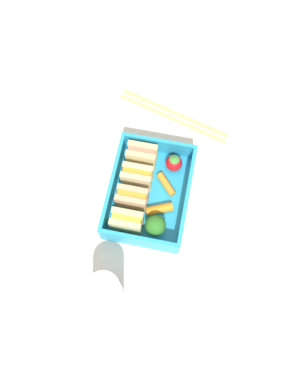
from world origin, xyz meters
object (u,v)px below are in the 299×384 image
carrot_stick_left (166,184)px  broccoli_floret (155,225)px  folded_napkin (229,217)px  sandwich_center (137,177)px  strawberry_far_left (174,163)px  drinking_glass (105,291)px  sandwich_center_left (132,199)px  carrot_stick_far_left (159,209)px  sandwich_left (127,222)px  chopstick_pair (173,115)px  sandwich_center_right (142,156)px

carrot_stick_left → broccoli_floret: bearing=177.3°
folded_napkin → sandwich_center: bearing=79.8°
strawberry_far_left → carrot_stick_left: bearing=170.9°
strawberry_far_left → drinking_glass: bearing=164.6°
sandwich_center_left → carrot_stick_far_left: bearing=-94.7°
sandwich_left → carrot_stick_far_left: size_ratio=1.15×
broccoli_floret → chopstick_pair: 22.70cm
sandwich_center_left → sandwich_center: same height
sandwich_center_left → drinking_glass: 15.21cm
sandwich_left → carrot_stick_far_left: 6.09cm
sandwich_center → strawberry_far_left: size_ratio=1.45×
strawberry_far_left → drinking_glass: drinking_glass is taller
sandwich_left → chopstick_pair: 23.25cm
sandwich_center_left → sandwich_center: (3.96, 0.00, 0.00)cm
broccoli_floret → sandwich_center_left: bearing=51.4°
chopstick_pair → folded_napkin: 21.81cm
sandwich_center_right → broccoli_floret: 12.51cm
chopstick_pair → drinking_glass: 34.44cm
folded_napkin → carrot_stick_far_left: bearing=96.7°
carrot_stick_far_left → sandwich_center: bearing=47.1°
broccoli_floret → carrot_stick_left: size_ratio=0.95×
carrot_stick_far_left → carrot_stick_left: size_ratio=1.02×
sandwich_center_left → broccoli_floret: sandwich_center_left is taller
broccoli_floret → strawberry_far_left: bearing=-4.8°
sandwich_left → strawberry_far_left: 13.25cm
chopstick_pair → broccoli_floret: bearing=-177.8°
sandwich_center_left → drinking_glass: drinking_glass is taller
sandwich_center → sandwich_center_right: 3.96cm
sandwich_center_right → strawberry_far_left: sandwich_center_right is taller
sandwich_left → drinking_glass: bearing=175.9°
sandwich_left → sandwich_center_right: (11.88, 0.00, 0.00)cm
broccoli_floret → chopstick_pair: bearing=2.2°
folded_napkin → sandwich_left: bearing=106.8°
sandwich_left → carrot_stick_far_left: (3.58, -4.68, -1.57)cm
broccoli_floret → folded_napkin: size_ratio=0.33×
sandwich_center → carrot_stick_far_left: sandwich_center is taller
drinking_glass → sandwich_center_right: bearing=-2.0°
sandwich_center → sandwich_left: bearing=180.0°
sandwich_center_right → sandwich_center_left: bearing=180.0°
chopstick_pair → folded_napkin: (-17.76, -12.66, -0.15)cm
carrot_stick_far_left → chopstick_pair: carrot_stick_far_left is taller
broccoli_floret → strawberry_far_left: 11.78cm
broccoli_floret → carrot_stick_far_left: (3.31, -0.05, -1.59)cm
broccoli_floret → carrot_stick_left: bearing=-2.7°
sandwich_left → sandwich_center_left: bearing=0.0°
carrot_stick_far_left → strawberry_far_left: strawberry_far_left is taller
folded_napkin → sandwich_center_left: bearing=93.5°
carrot_stick_far_left → strawberry_far_left: (8.40, -0.94, 0.82)cm
sandwich_left → sandwich_center_right: 11.88cm
sandwich_center_right → drinking_glass: size_ratio=0.64×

